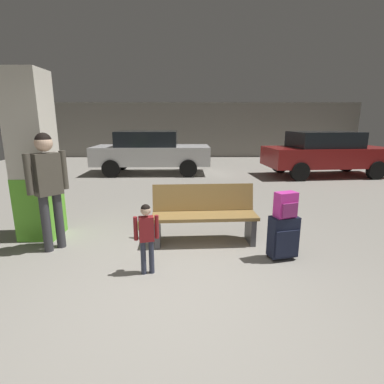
{
  "coord_description": "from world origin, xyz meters",
  "views": [
    {
      "loc": [
        0.2,
        -2.84,
        1.85
      ],
      "look_at": [
        0.23,
        1.3,
        0.85
      ],
      "focal_mm": 27.46,
      "sensor_mm": 36.0,
      "label": 1
    }
  ],
  "objects_px": {
    "bench": "(204,214)",
    "parked_car_side": "(325,153)",
    "adult": "(48,180)",
    "backpack_bright": "(286,205)",
    "child": "(146,232)",
    "suitcase": "(283,237)",
    "structural_pillar": "(34,158)",
    "parked_car_far": "(151,151)"
  },
  "relations": [
    {
      "from": "bench",
      "to": "adult",
      "type": "xyz_separation_m",
      "value": [
        -2.22,
        -0.28,
        0.61
      ]
    },
    {
      "from": "child",
      "to": "adult",
      "type": "xyz_separation_m",
      "value": [
        -1.48,
        0.73,
        0.5
      ]
    },
    {
      "from": "backpack_bright",
      "to": "child",
      "type": "xyz_separation_m",
      "value": [
        -1.8,
        -0.39,
        -0.22
      ]
    },
    {
      "from": "backpack_bright",
      "to": "structural_pillar",
      "type": "bearing_deg",
      "value": 166.83
    },
    {
      "from": "parked_car_side",
      "to": "parked_car_far",
      "type": "bearing_deg",
      "value": 174.79
    },
    {
      "from": "structural_pillar",
      "to": "adult",
      "type": "xyz_separation_m",
      "value": [
        0.43,
        -0.52,
        -0.24
      ]
    },
    {
      "from": "backpack_bright",
      "to": "parked_car_side",
      "type": "height_order",
      "value": "parked_car_side"
    },
    {
      "from": "child",
      "to": "parked_car_side",
      "type": "distance_m",
      "value": 8.5
    },
    {
      "from": "backpack_bright",
      "to": "adult",
      "type": "height_order",
      "value": "adult"
    },
    {
      "from": "child",
      "to": "parked_car_far",
      "type": "height_order",
      "value": "parked_car_far"
    },
    {
      "from": "structural_pillar",
      "to": "parked_car_side",
      "type": "distance_m",
      "value": 8.97
    },
    {
      "from": "bench",
      "to": "suitcase",
      "type": "height_order",
      "value": "bench"
    },
    {
      "from": "parked_car_far",
      "to": "child",
      "type": "bearing_deg",
      "value": -83.05
    },
    {
      "from": "suitcase",
      "to": "parked_car_far",
      "type": "bearing_deg",
      "value": 111.28
    },
    {
      "from": "suitcase",
      "to": "adult",
      "type": "height_order",
      "value": "adult"
    },
    {
      "from": "structural_pillar",
      "to": "backpack_bright",
      "type": "height_order",
      "value": "structural_pillar"
    },
    {
      "from": "parked_car_side",
      "to": "structural_pillar",
      "type": "bearing_deg",
      "value": -142.29
    },
    {
      "from": "bench",
      "to": "backpack_bright",
      "type": "height_order",
      "value": "backpack_bright"
    },
    {
      "from": "suitcase",
      "to": "child",
      "type": "height_order",
      "value": "child"
    },
    {
      "from": "structural_pillar",
      "to": "parked_car_far",
      "type": "distance_m",
      "value": 6.14
    },
    {
      "from": "structural_pillar",
      "to": "child",
      "type": "distance_m",
      "value": 2.4
    },
    {
      "from": "structural_pillar",
      "to": "adult",
      "type": "relative_size",
      "value": 1.53
    },
    {
      "from": "structural_pillar",
      "to": "bench",
      "type": "bearing_deg",
      "value": -5.36
    },
    {
      "from": "bench",
      "to": "parked_car_side",
      "type": "relative_size",
      "value": 0.38
    },
    {
      "from": "adult",
      "to": "parked_car_far",
      "type": "distance_m",
      "value": 6.59
    },
    {
      "from": "bench",
      "to": "backpack_bright",
      "type": "relative_size",
      "value": 4.78
    },
    {
      "from": "structural_pillar",
      "to": "parked_car_side",
      "type": "bearing_deg",
      "value": 37.71
    },
    {
      "from": "structural_pillar",
      "to": "parked_car_side",
      "type": "relative_size",
      "value": 0.61
    },
    {
      "from": "parked_car_side",
      "to": "parked_car_far",
      "type": "relative_size",
      "value": 1.03
    },
    {
      "from": "structural_pillar",
      "to": "backpack_bright",
      "type": "distance_m",
      "value": 3.84
    },
    {
      "from": "parked_car_side",
      "to": "child",
      "type": "bearing_deg",
      "value": -127.57
    },
    {
      "from": "backpack_bright",
      "to": "parked_car_side",
      "type": "bearing_deg",
      "value": 61.96
    },
    {
      "from": "structural_pillar",
      "to": "child",
      "type": "height_order",
      "value": "structural_pillar"
    },
    {
      "from": "structural_pillar",
      "to": "bench",
      "type": "distance_m",
      "value": 2.8
    },
    {
      "from": "suitcase",
      "to": "backpack_bright",
      "type": "relative_size",
      "value": 1.78
    },
    {
      "from": "adult",
      "to": "child",
      "type": "bearing_deg",
      "value": -26.31
    },
    {
      "from": "adult",
      "to": "parked_car_side",
      "type": "bearing_deg",
      "value": 42.05
    },
    {
      "from": "bench",
      "to": "parked_car_side",
      "type": "height_order",
      "value": "parked_car_side"
    },
    {
      "from": "parked_car_far",
      "to": "backpack_bright",
      "type": "bearing_deg",
      "value": -68.71
    },
    {
      "from": "adult",
      "to": "parked_car_side",
      "type": "xyz_separation_m",
      "value": [
        6.66,
        6.0,
        -0.25
      ]
    },
    {
      "from": "child",
      "to": "adult",
      "type": "height_order",
      "value": "adult"
    },
    {
      "from": "bench",
      "to": "suitcase",
      "type": "distance_m",
      "value": 1.23
    }
  ]
}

